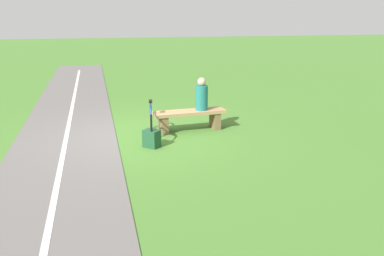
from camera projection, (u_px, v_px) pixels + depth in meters
The scene contains 7 objects.
ground_plane at pixel (135, 137), 9.43m from camera, with size 80.00×80.00×0.00m, color #477A2D.
paved_path at pixel (49, 229), 5.36m from camera, with size 2.28×36.00×0.02m, color #66605E.
path_centre_line at pixel (48, 229), 5.36m from camera, with size 0.10×32.00×0.00m, color silver.
bench at pixel (190, 117), 9.84m from camera, with size 1.82×0.64×0.50m.
person_seated at pixel (202, 96), 9.78m from camera, with size 0.33×0.33×0.80m.
bicycle at pixel (151, 122), 9.29m from camera, with size 0.22×1.69×0.85m.
backpack at pixel (152, 139), 8.65m from camera, with size 0.41×0.41×0.38m.
Camera 1 is at (0.62, 9.08, 2.80)m, focal length 37.39 mm.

